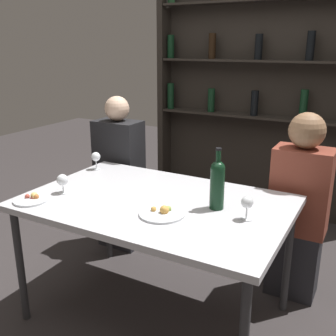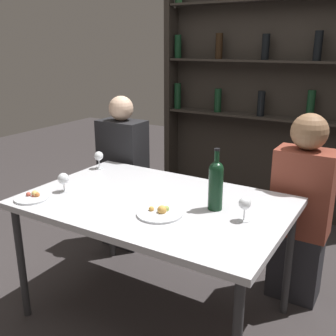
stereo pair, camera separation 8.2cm
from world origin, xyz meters
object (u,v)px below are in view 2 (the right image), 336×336
Objects in this scene: wine_bottle at (216,183)px; wine_glass_2 at (63,179)px; wine_glass_1 at (245,204)px; seated_person_left at (124,177)px; food_plate_1 at (32,197)px; food_plate_0 at (160,213)px; wine_glass_0 at (99,157)px; seated_person_right at (301,213)px.

wine_glass_2 is at bearing -165.65° from wine_bottle.
wine_glass_1 is at bearing -17.39° from wine_bottle.
wine_glass_2 is 0.86m from seated_person_left.
wine_glass_2 is 0.61× the size of food_plate_1.
wine_glass_0 is at bearing 150.32° from food_plate_0.
food_plate_0 is (0.79, -0.45, -0.08)m from wine_glass_0.
food_plate_1 is at bearing -165.37° from food_plate_0.
wine_glass_1 reaches higher than food_plate_1.
wine_bottle is at bearing -28.71° from seated_person_left.
wine_glass_2 is 0.67m from food_plate_0.
wine_glass_0 is at bearing 166.05° from wine_glass_1.
seated_person_left is (-1.05, 0.57, -0.32)m from wine_bottle.
wine_bottle is 0.91m from wine_glass_2.
wine_glass_1 is at bearing 8.93° from wine_glass_2.
wine_bottle is 2.68× the size of wine_glass_0.
food_plate_0 reaches higher than food_plate_1.
food_plate_1 is (0.05, -0.64, -0.08)m from wine_glass_0.
seated_person_right reaches higher than food_plate_0.
food_plate_0 is at bearing 0.98° from wine_glass_2.
food_plate_0 is 0.97m from seated_person_right.
seated_person_left is at bearing 96.18° from food_plate_1.
wine_glass_2 is (-0.87, -0.22, -0.07)m from wine_bottle.
wine_bottle reaches higher than food_plate_0.
seated_person_right is at bearing 55.56° from food_plate_0.
seated_person_right is (0.33, 0.57, -0.32)m from wine_bottle.
food_plate_0 is 0.19× the size of seated_person_left.
seated_person_right is at bearing 37.56° from food_plate_1.
wine_glass_1 is 1.41m from seated_person_left.
wine_glass_1 is 1.06× the size of wine_glass_2.
seated_person_right is at bearing 60.24° from wine_bottle.
seated_person_left is (-0.84, 0.79, -0.18)m from food_plate_0.
wine_glass_2 is (-1.06, -0.17, -0.01)m from wine_glass_1.
seated_person_right is at bearing 14.32° from wine_glass_0.
seated_person_left is (-0.17, 0.80, -0.25)m from wine_glass_2.
wine_glass_2 is (0.12, -0.46, -0.01)m from wine_glass_0.
seated_person_left is at bearing 102.32° from wine_glass_2.
food_plate_0 is at bearing -134.83° from wine_bottle.
food_plate_1 is at bearing -156.84° from wine_bottle.
seated_person_right is at bearing 33.56° from wine_glass_2.
wine_glass_1 is (1.18, -0.29, -0.00)m from wine_glass_0.
seated_person_left reaches higher than wine_bottle.
wine_glass_0 is 0.91m from food_plate_0.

